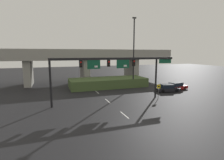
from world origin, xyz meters
TOP-DOWN VIEW (x-y plane):
  - ground_plane at (0.00, 0.00)m, footprint 160.00×160.00m
  - lane_markings at (0.00, 13.28)m, footprint 0.14×21.02m
  - signal_gantry at (0.97, 9.70)m, footprint 18.62×0.44m
  - speed_limit_sign at (7.72, 8.72)m, footprint 0.60×0.11m
  - highway_light_pole_near at (7.90, 17.81)m, footprint 0.70×0.36m
  - overpass_bridge at (0.00, 28.15)m, footprint 43.65×7.71m
  - grass_embankment at (3.49, 20.69)m, footprint 15.84×6.02m
  - parked_sedan_near_right at (12.29, 12.60)m, footprint 4.52×2.56m
  - parked_sedan_mid_right at (14.92, 13.40)m, footprint 4.87×2.70m

SIDE VIEW (x-z plane):
  - ground_plane at x=0.00m, z-range 0.00..0.00m
  - lane_markings at x=0.00m, z-range 0.00..0.01m
  - parked_sedan_near_right at x=12.29m, z-range -0.05..1.33m
  - parked_sedan_mid_right at x=14.92m, z-range -0.06..1.39m
  - grass_embankment at x=3.49m, z-range 0.00..1.81m
  - speed_limit_sign at x=7.72m, z-range 0.36..2.67m
  - signal_gantry at x=0.97m, z-range 2.07..8.45m
  - overpass_bridge at x=0.00m, z-range 1.56..9.41m
  - highway_light_pole_near at x=7.90m, z-range 0.38..14.19m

